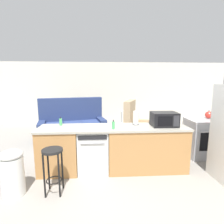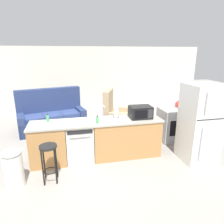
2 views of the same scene
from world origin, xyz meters
name	(u,v)px [view 2 (image 2 of 2)]	position (x,y,z in m)	size (l,w,h in m)	color
ground_plane	(91,158)	(0.00, 0.00, 0.00)	(24.00, 24.00, 0.00)	gray
wall_back	(86,79)	(0.30, 4.20, 1.30)	(10.00, 0.06, 2.60)	silver
kitchen_counter	(101,140)	(0.24, 0.00, 0.42)	(2.94, 0.66, 0.90)	#B77F47
dishwasher	(80,142)	(-0.25, 0.00, 0.42)	(0.58, 0.61, 0.84)	silver
stove_range	(173,124)	(2.35, 0.55, 0.45)	(0.76, 0.68, 0.90)	#A8AAB2
refrigerator	(200,123)	(2.35, -0.55, 0.87)	(0.72, 0.73, 1.73)	white
microwave	(140,112)	(1.16, 0.00, 1.04)	(0.50, 0.37, 0.28)	black
sink_faucet	(104,112)	(0.33, 0.17, 1.03)	(0.07, 0.18, 0.30)	silver
paper_towel_roll	(116,112)	(0.62, 0.15, 1.04)	(0.14, 0.14, 0.28)	#4C4C51
soap_bottle	(97,120)	(0.14, -0.17, 0.97)	(0.06, 0.06, 0.18)	#4CB266
dish_soap_bottle	(48,118)	(-0.91, 0.18, 0.97)	(0.06, 0.06, 0.18)	#4CB266
kettle	(178,104)	(2.52, 0.68, 0.99)	(0.21, 0.17, 0.19)	red
bar_stool	(49,156)	(-0.85, -0.71, 0.54)	(0.32, 0.32, 0.74)	black
trash_bin	(13,167)	(-1.48, -0.72, 0.38)	(0.35, 0.35, 0.74)	white
couch	(52,117)	(-1.02, 2.16, 0.39)	(2.16, 1.36, 1.27)	navy
armchair	(114,115)	(1.00, 2.01, 0.35)	(1.06, 1.09, 1.20)	tan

